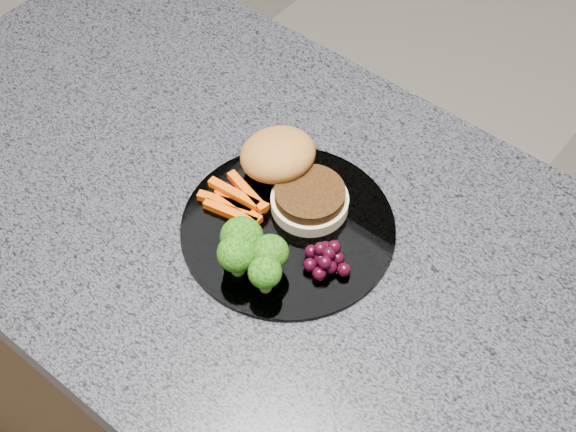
% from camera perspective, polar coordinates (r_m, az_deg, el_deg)
% --- Properties ---
extents(island_cabinet, '(1.20, 0.60, 0.86)m').
position_cam_1_polar(island_cabinet, '(1.37, 0.09, -13.12)').
color(island_cabinet, '#50381B').
rests_on(island_cabinet, ground).
extents(countertop, '(1.20, 0.60, 0.04)m').
position_cam_1_polar(countertop, '(0.98, 0.13, -2.20)').
color(countertop, '#4A4A53').
rests_on(countertop, island_cabinet).
extents(plate, '(0.26, 0.26, 0.01)m').
position_cam_1_polar(plate, '(0.97, 0.00, -0.83)').
color(plate, white).
rests_on(plate, countertop).
extents(burger, '(0.18, 0.13, 0.05)m').
position_cam_1_polar(burger, '(0.99, 0.06, 3.12)').
color(burger, beige).
rests_on(burger, plate).
extents(carrot_sticks, '(0.09, 0.06, 0.02)m').
position_cam_1_polar(carrot_sticks, '(0.98, -3.70, 1.09)').
color(carrot_sticks, '#E25003').
rests_on(carrot_sticks, plate).
extents(broccoli, '(0.09, 0.07, 0.06)m').
position_cam_1_polar(broccoli, '(0.90, -2.68, -2.51)').
color(broccoli, '#588E33').
rests_on(broccoli, plate).
extents(grape_bunch, '(0.06, 0.05, 0.03)m').
position_cam_1_polar(grape_bunch, '(0.92, 2.69, -3.05)').
color(grape_bunch, black).
rests_on(grape_bunch, plate).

